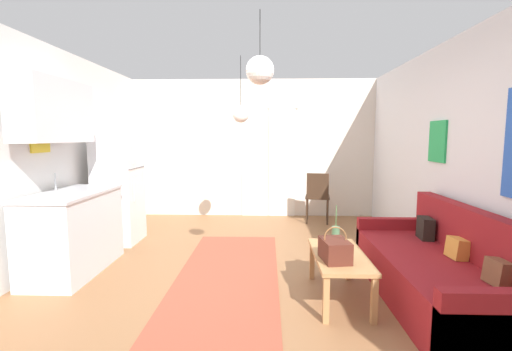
{
  "coord_description": "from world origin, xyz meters",
  "views": [
    {
      "loc": [
        0.27,
        -3.28,
        1.53
      ],
      "look_at": [
        0.11,
        1.58,
        0.99
      ],
      "focal_mm": 24.47,
      "sensor_mm": 36.0,
      "label": 1
    }
  ],
  "objects_px": {
    "coffee_table": "(339,260)",
    "pendant_lamp_far": "(241,114)",
    "refrigerator": "(119,189)",
    "bamboo_vase": "(336,235)",
    "handbag": "(335,250)",
    "accent_chair": "(317,195)",
    "couch": "(441,273)",
    "pendant_lamp_near": "(260,70)"
  },
  "relations": [
    {
      "from": "coffee_table",
      "to": "pendant_lamp_far",
      "type": "height_order",
      "value": "pendant_lamp_far"
    },
    {
      "from": "refrigerator",
      "to": "bamboo_vase",
      "type": "bearing_deg",
      "value": -26.33
    },
    {
      "from": "handbag",
      "to": "accent_chair",
      "type": "distance_m",
      "value": 3.12
    },
    {
      "from": "bamboo_vase",
      "to": "handbag",
      "type": "xyz_separation_m",
      "value": [
        -0.1,
        -0.49,
        0.01
      ]
    },
    {
      "from": "coffee_table",
      "to": "refrigerator",
      "type": "relative_size",
      "value": 0.63
    },
    {
      "from": "couch",
      "to": "pendant_lamp_near",
      "type": "xyz_separation_m",
      "value": [
        -1.68,
        -0.05,
        1.83
      ]
    },
    {
      "from": "couch",
      "to": "handbag",
      "type": "distance_m",
      "value": 1.06
    },
    {
      "from": "accent_chair",
      "to": "pendant_lamp_far",
      "type": "xyz_separation_m",
      "value": [
        -1.25,
        -1.32,
        1.33
      ]
    },
    {
      "from": "pendant_lamp_far",
      "to": "handbag",
      "type": "bearing_deg",
      "value": -61.58
    },
    {
      "from": "coffee_table",
      "to": "handbag",
      "type": "xyz_separation_m",
      "value": [
        -0.08,
        -0.18,
        0.16
      ]
    },
    {
      "from": "couch",
      "to": "pendant_lamp_far",
      "type": "relative_size",
      "value": 2.34
    },
    {
      "from": "bamboo_vase",
      "to": "couch",
      "type": "bearing_deg",
      "value": -20.71
    },
    {
      "from": "bamboo_vase",
      "to": "handbag",
      "type": "bearing_deg",
      "value": -101.64
    },
    {
      "from": "handbag",
      "to": "accent_chair",
      "type": "bearing_deg",
      "value": 84.74
    },
    {
      "from": "handbag",
      "to": "accent_chair",
      "type": "relative_size",
      "value": 0.38
    },
    {
      "from": "bamboo_vase",
      "to": "accent_chair",
      "type": "height_order",
      "value": "accent_chair"
    },
    {
      "from": "refrigerator",
      "to": "handbag",
      "type": "bearing_deg",
      "value": -34.65
    },
    {
      "from": "couch",
      "to": "refrigerator",
      "type": "bearing_deg",
      "value": 154.98
    },
    {
      "from": "coffee_table",
      "to": "bamboo_vase",
      "type": "distance_m",
      "value": 0.35
    },
    {
      "from": "refrigerator",
      "to": "pendant_lamp_near",
      "type": "height_order",
      "value": "pendant_lamp_near"
    },
    {
      "from": "pendant_lamp_near",
      "to": "handbag",
      "type": "bearing_deg",
      "value": -8.09
    },
    {
      "from": "coffee_table",
      "to": "pendant_lamp_far",
      "type": "relative_size",
      "value": 1.1
    },
    {
      "from": "handbag",
      "to": "refrigerator",
      "type": "distance_m",
      "value": 3.36
    },
    {
      "from": "pendant_lamp_near",
      "to": "pendant_lamp_far",
      "type": "bearing_deg",
      "value": 99.99
    },
    {
      "from": "coffee_table",
      "to": "accent_chair",
      "type": "xyz_separation_m",
      "value": [
        0.21,
        2.93,
        0.14
      ]
    },
    {
      "from": "coffee_table",
      "to": "bamboo_vase",
      "type": "height_order",
      "value": "bamboo_vase"
    },
    {
      "from": "coffee_table",
      "to": "bamboo_vase",
      "type": "bearing_deg",
      "value": 86.06
    },
    {
      "from": "pendant_lamp_far",
      "to": "refrigerator",
      "type": "bearing_deg",
      "value": 176.28
    },
    {
      "from": "refrigerator",
      "to": "accent_chair",
      "type": "bearing_deg",
      "value": 21.59
    },
    {
      "from": "handbag",
      "to": "accent_chair",
      "type": "xyz_separation_m",
      "value": [
        0.29,
        3.11,
        -0.02
      ]
    },
    {
      "from": "pendant_lamp_far",
      "to": "couch",
      "type": "bearing_deg",
      "value": -39.67
    },
    {
      "from": "refrigerator",
      "to": "pendant_lamp_far",
      "type": "bearing_deg",
      "value": -3.72
    },
    {
      "from": "bamboo_vase",
      "to": "pendant_lamp_far",
      "type": "height_order",
      "value": "pendant_lamp_far"
    },
    {
      "from": "bamboo_vase",
      "to": "pendant_lamp_far",
      "type": "bearing_deg",
      "value": 129.48
    },
    {
      "from": "coffee_table",
      "to": "pendant_lamp_far",
      "type": "bearing_deg",
      "value": 123.11
    },
    {
      "from": "accent_chair",
      "to": "coffee_table",
      "type": "bearing_deg",
      "value": 94.57
    },
    {
      "from": "accent_chair",
      "to": "pendant_lamp_near",
      "type": "xyz_separation_m",
      "value": [
        -0.96,
        -3.01,
        1.59
      ]
    },
    {
      "from": "bamboo_vase",
      "to": "accent_chair",
      "type": "relative_size",
      "value": 0.44
    },
    {
      "from": "accent_chair",
      "to": "handbag",
      "type": "bearing_deg",
      "value": 93.34
    },
    {
      "from": "coffee_table",
      "to": "accent_chair",
      "type": "height_order",
      "value": "accent_chair"
    },
    {
      "from": "refrigerator",
      "to": "pendant_lamp_far",
      "type": "relative_size",
      "value": 1.74
    },
    {
      "from": "pendant_lamp_far",
      "to": "coffee_table",
      "type": "bearing_deg",
      "value": -56.89
    }
  ]
}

